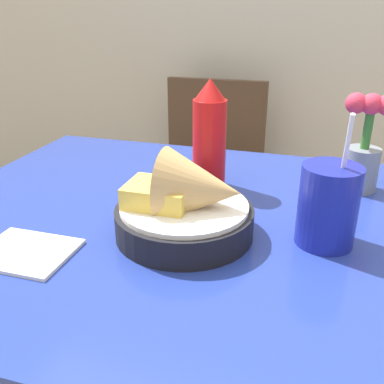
# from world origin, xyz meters

# --- Properties ---
(dining_table) EXTENTS (1.06, 0.83, 0.77)m
(dining_table) POSITION_xyz_m (0.00, 0.00, 0.66)
(dining_table) COLOR #233893
(dining_table) RESTS_ON ground_plane
(chair_far_window) EXTENTS (0.40, 0.40, 0.87)m
(chair_far_window) POSITION_xyz_m (-0.19, 0.88, 0.52)
(chair_far_window) COLOR #473323
(chair_far_window) RESTS_ON ground_plane
(food_basket) EXTENTS (0.24, 0.24, 0.15)m
(food_basket) POSITION_xyz_m (0.01, -0.07, 0.83)
(food_basket) COLOR black
(food_basket) RESTS_ON dining_table
(ketchup_bottle) EXTENTS (0.07, 0.07, 0.23)m
(ketchup_bottle) POSITION_xyz_m (-0.01, 0.16, 0.88)
(ketchup_bottle) COLOR red
(ketchup_bottle) RESTS_ON dining_table
(drink_cup) EXTENTS (0.10, 0.10, 0.23)m
(drink_cup) POSITION_xyz_m (0.23, -0.03, 0.83)
(drink_cup) COLOR #192399
(drink_cup) RESTS_ON dining_table
(flower_vase) EXTENTS (0.10, 0.07, 0.20)m
(flower_vase) POSITION_xyz_m (0.30, 0.23, 0.86)
(flower_vase) COLOR gray
(flower_vase) RESTS_ON dining_table
(napkin) EXTENTS (0.15, 0.12, 0.01)m
(napkin) POSITION_xyz_m (-0.22, -0.20, 0.77)
(napkin) COLOR white
(napkin) RESTS_ON dining_table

